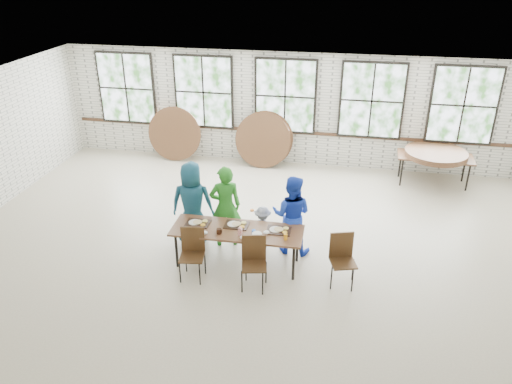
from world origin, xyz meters
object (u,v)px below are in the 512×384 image
Objects in this scene: dining_table at (237,232)px; chair_near_right at (254,257)px; chair_near_left at (192,249)px; storage_table at (435,158)px.

dining_table is 0.72m from chair_near_right.
chair_near_left reaches higher than storage_table.
storage_table is (3.58, 4.95, 0.13)m from chair_near_right.
dining_table is 2.53× the size of chair_near_right.
chair_near_left and chair_near_right have the same top height.
chair_near_left reaches higher than dining_table.
dining_table and storage_table have the same top height.
dining_table is 0.87m from chair_near_left.
dining_table is at bearing 114.71° from chair_near_right.
dining_table is at bearing 27.12° from chair_near_left.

